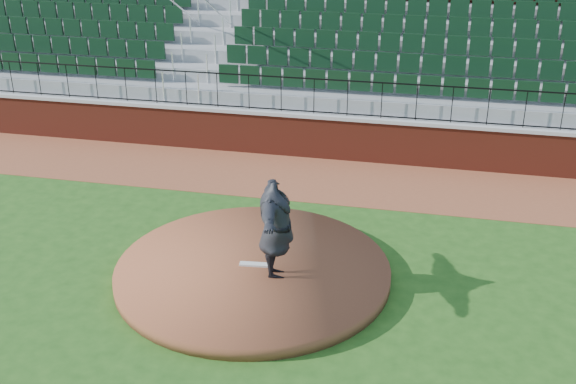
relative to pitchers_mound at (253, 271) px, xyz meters
name	(u,v)px	position (x,y,z in m)	size (l,w,h in m)	color
ground	(272,281)	(0.41, -0.10, -0.12)	(90.00, 90.00, 0.00)	#224D16
warning_track	(319,178)	(0.41, 5.30, -0.12)	(34.00, 3.20, 0.01)	brown
field_wall	(330,138)	(0.41, 6.90, 0.47)	(34.00, 0.35, 1.20)	maroon
wall_cap	(330,116)	(0.41, 6.90, 1.12)	(34.00, 0.45, 0.10)	#B7B7B7
wall_railing	(331,97)	(0.41, 6.90, 1.67)	(34.00, 0.05, 1.00)	black
seating_stands	(345,58)	(0.41, 9.63, 2.18)	(34.00, 5.10, 4.60)	gray
concourse_wall	(357,26)	(0.41, 12.43, 2.62)	(34.00, 0.50, 5.50)	maroon
pitchers_mound	(253,271)	(0.00, 0.00, 0.00)	(5.53, 5.53, 0.25)	brown
pitching_rubber	(254,264)	(0.03, 0.02, 0.14)	(0.59, 0.15, 0.04)	silver
pitcher	(276,230)	(0.55, -0.26, 1.12)	(2.44, 0.66, 1.98)	black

